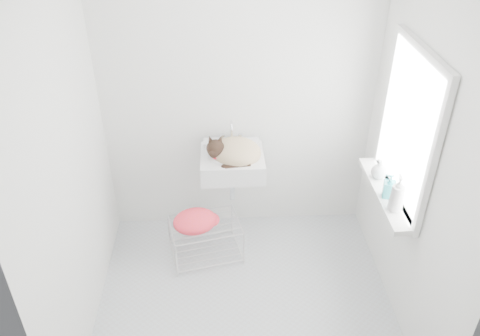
{
  "coord_description": "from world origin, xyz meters",
  "views": [
    {
      "loc": [
        -0.16,
        -2.55,
        2.88
      ],
      "look_at": [
        -0.01,
        0.5,
        0.88
      ],
      "focal_mm": 36.57,
      "sensor_mm": 36.0,
      "label": 1
    }
  ],
  "objects_px": {
    "sink": "(232,155)",
    "cat": "(234,152)",
    "wire_rack": "(206,240)",
    "bottle_a": "(394,210)",
    "bottle_b": "(387,196)",
    "bottle_c": "(378,177)"
  },
  "relations": [
    {
      "from": "sink",
      "to": "bottle_a",
      "type": "bearing_deg",
      "value": -35.48
    },
    {
      "from": "sink",
      "to": "bottle_b",
      "type": "distance_m",
      "value": 1.22
    },
    {
      "from": "wire_rack",
      "to": "sink",
      "type": "bearing_deg",
      "value": 41.92
    },
    {
      "from": "sink",
      "to": "bottle_a",
      "type": "xyz_separation_m",
      "value": [
        1.06,
        -0.76,
        0.0
      ]
    },
    {
      "from": "cat",
      "to": "bottle_a",
      "type": "bearing_deg",
      "value": -27.02
    },
    {
      "from": "sink",
      "to": "wire_rack",
      "type": "distance_m",
      "value": 0.77
    },
    {
      "from": "bottle_a",
      "to": "bottle_b",
      "type": "bearing_deg",
      "value": 90.0
    },
    {
      "from": "bottle_b",
      "to": "bottle_c",
      "type": "height_order",
      "value": "bottle_b"
    },
    {
      "from": "bottle_a",
      "to": "bottle_b",
      "type": "relative_size",
      "value": 1.25
    },
    {
      "from": "sink",
      "to": "cat",
      "type": "distance_m",
      "value": 0.05
    },
    {
      "from": "cat",
      "to": "bottle_c",
      "type": "distance_m",
      "value": 1.11
    },
    {
      "from": "cat",
      "to": "bottle_c",
      "type": "xyz_separation_m",
      "value": [
        1.05,
        -0.36,
        -0.04
      ]
    },
    {
      "from": "bottle_a",
      "to": "bottle_b",
      "type": "xyz_separation_m",
      "value": [
        0.0,
        0.15,
        0.0
      ]
    },
    {
      "from": "sink",
      "to": "cat",
      "type": "xyz_separation_m",
      "value": [
        0.01,
        -0.02,
        0.04
      ]
    },
    {
      "from": "bottle_b",
      "to": "bottle_c",
      "type": "bearing_deg",
      "value": 90.0
    },
    {
      "from": "sink",
      "to": "wire_rack",
      "type": "height_order",
      "value": "sink"
    },
    {
      "from": "cat",
      "to": "bottle_b",
      "type": "distance_m",
      "value": 1.2
    },
    {
      "from": "cat",
      "to": "bottle_a",
      "type": "xyz_separation_m",
      "value": [
        1.05,
        -0.74,
        -0.04
      ]
    },
    {
      "from": "cat",
      "to": "bottle_a",
      "type": "height_order",
      "value": "cat"
    },
    {
      "from": "sink",
      "to": "bottle_b",
      "type": "bearing_deg",
      "value": -29.74
    },
    {
      "from": "wire_rack",
      "to": "bottle_a",
      "type": "distance_m",
      "value": 1.57
    },
    {
      "from": "wire_rack",
      "to": "bottle_a",
      "type": "bearing_deg",
      "value": -22.9
    }
  ]
}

